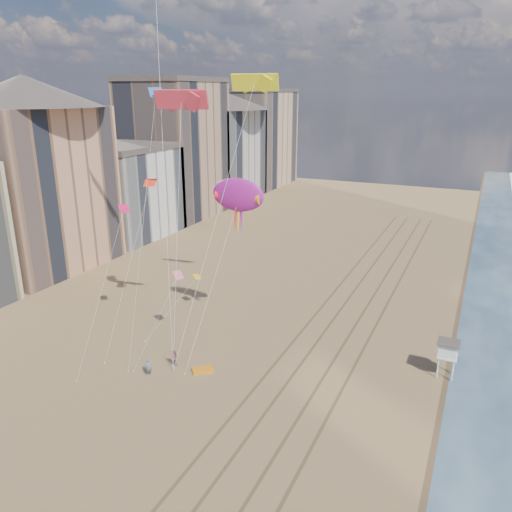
{
  "coord_description": "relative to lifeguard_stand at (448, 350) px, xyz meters",
  "views": [
    {
      "loc": [
        15.72,
        -19.55,
        26.07
      ],
      "look_at": [
        -5.43,
        26.0,
        9.5
      ],
      "focal_mm": 35.0,
      "sensor_mm": 36.0,
      "label": 1
    }
  ],
  "objects": [
    {
      "name": "wet_sand",
      "position": [
        4.47,
        13.75,
        -2.81
      ],
      "size": [
        260.0,
        260.0,
        0.0
      ],
      "primitive_type": "plane",
      "color": "#42301E",
      "rests_on": "ground"
    },
    {
      "name": "tracks",
      "position": [
        -11.98,
        3.75,
        -2.81
      ],
      "size": [
        7.68,
        120.0,
        0.01
      ],
      "color": "brown",
      "rests_on": "ground"
    },
    {
      "name": "buildings",
      "position": [
        -60.26,
        39.33,
        10.74
      ],
      "size": [
        34.72,
        131.35,
        29.0
      ],
      "color": "#C6B284",
      "rests_on": "ground"
    },
    {
      "name": "lifeguard_stand",
      "position": [
        0.0,
        0.0,
        0.0
      ],
      "size": [
        2.02,
        2.02,
        3.65
      ],
      "color": "white",
      "rests_on": "ground"
    },
    {
      "name": "grounded_kite",
      "position": [
        -21.64,
        -9.08,
        -2.7
      ],
      "size": [
        2.37,
        2.29,
        0.23
      ],
      "primitive_type": "cube",
      "rotation": [
        0.0,
        0.0,
        0.7
      ],
      "color": "orange",
      "rests_on": "ground"
    },
    {
      "name": "show_kite",
      "position": [
        -21.96,
        -0.37,
        13.07
      ],
      "size": [
        5.14,
        5.59,
        19.01
      ],
      "color": "#9B1780",
      "rests_on": "ground"
    },
    {
      "name": "kite_flyer_a",
      "position": [
        -25.92,
        -11.93,
        -1.92
      ],
      "size": [
        0.78,
        0.73,
        1.79
      ],
      "primitive_type": "imported",
      "rotation": [
        0.0,
        0.0,
        0.64
      ],
      "color": "slate",
      "rests_on": "ground"
    },
    {
      "name": "kite_flyer_b",
      "position": [
        -24.7,
        -9.41,
        -1.96
      ],
      "size": [
        0.96,
        0.82,
        1.71
      ],
      "primitive_type": "imported",
      "rotation": [
        0.0,
        0.0,
        -0.23
      ],
      "color": "#9C4F5B",
      "rests_on": "ground"
    },
    {
      "name": "parafoils",
      "position": [
        -26.26,
        -0.95,
        29.35
      ],
      "size": [
        13.36,
        12.19,
        16.78
      ],
      "color": "black",
      "rests_on": "ground"
    },
    {
      "name": "small_kites",
      "position": [
        -29.48,
        -3.78,
        13.53
      ],
      "size": [
        6.53,
        11.23,
        22.32
      ],
      "color": "red",
      "rests_on": "ground"
    }
  ]
}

